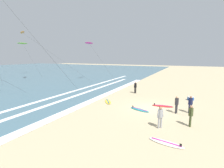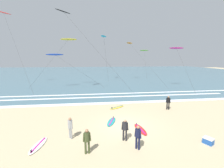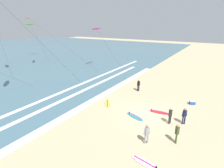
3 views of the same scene
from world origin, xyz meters
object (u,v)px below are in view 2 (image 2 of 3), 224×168
Objects in this scene: kite_blue_far_left at (55,55)px; kite_cyan_mid_center at (104,37)px; kite_yellow_low_near at (68,40)px; cooler_box at (208,141)px; surfer_mid_group at (125,128)px; surfer_foreground_main at (87,139)px; surfer_left_far at (138,135)px; surfboard_left_pile at (117,107)px; surfboard_near_water at (111,122)px; kite_black_high_left at (64,12)px; kite_lime_distant_low at (144,51)px; kite_orange_high_right at (130,43)px; kite_magenta_distant_high at (177,48)px; surfer_background_far at (168,101)px; surfboard_right_spare at (140,129)px; kite_red_far_right at (4,13)px; surfer_right_near at (70,126)px; surfboard_foreground_flat at (38,145)px.

kite_cyan_mid_center is at bearing 43.54° from kite_blue_far_left.
kite_yellow_low_near reaches higher than kite_blue_far_left.
cooler_box is at bearing -55.41° from kite_blue_far_left.
surfer_foreground_main is at bearing -155.84° from surfer_mid_group.
surfer_left_far is 0.77× the size of surfboard_left_pile.
surfer_left_far is 4.61m from surfboard_near_water.
surfer_foreground_main is 22.99m from kite_blue_far_left.
kite_black_high_left is 32.75m from kite_lime_distant_low.
surfboard_near_water is at bearing -106.30° from surfboard_left_pile.
kite_orange_high_right is (6.95, 22.46, 9.66)m from surfboard_left_pile.
kite_cyan_mid_center reaches higher than kite_magenta_distant_high.
kite_lime_distant_low is (21.94, 23.86, -4.67)m from kite_black_high_left.
kite_cyan_mid_center reaches higher than surfer_background_far.
surfer_foreground_main reaches higher than surfboard_right_spare.
kite_lime_distant_low reaches higher than surfer_left_far.
surfer_background_far is at bearing -42.84° from kite_blue_far_left.
kite_red_far_right is (-20.31, 17.68, 14.76)m from surfboard_left_pile.
surfer_right_near is 0.14× the size of kite_cyan_mid_center.
kite_lime_distant_low reaches higher than surfer_foreground_main.
surfer_foreground_main is at bearing -130.50° from kite_magenta_distant_high.
kite_lime_distant_low reaches higher than cooler_box.
surfer_background_far is 0.15× the size of kite_blue_far_left.
surfer_foreground_main reaches higher than surfboard_near_water.
kite_yellow_low_near reaches higher than kite_magenta_distant_high.
kite_black_high_left is 7.90m from kite_blue_far_left.
surfer_right_near is 0.74× the size of surfboard_foreground_flat.
kite_orange_high_right is (1.26, 23.84, 8.75)m from surfer_background_far.
surfer_background_far is at bearing 20.93° from surfboard_near_water.
kite_blue_far_left reaches higher than surfer_background_far.
surfer_background_far is 21.75m from kite_blue_far_left.
surfer_mid_group is 3.42m from surfboard_near_water.
surfer_right_near is 9.67m from cooler_box.
kite_magenta_distant_high reaches higher than kite_blue_far_left.
surfer_right_near is 4.22m from surfboard_near_water.
kite_black_high_left is at bearing 118.17° from surfboard_right_spare.
cooler_box is (25.27, -26.07, -14.59)m from kite_red_far_right.
surfer_right_near is 20.83m from kite_blue_far_left.
surfer_left_far reaches higher than surfboard_right_spare.
surfer_background_far reaches higher than cooler_box.
kite_cyan_mid_center is (1.32, 26.32, 11.24)m from surfboard_near_water.
kite_yellow_low_near is 14.26m from kite_red_far_right.
surfboard_near_water is at bearing 144.40° from cooler_box.
surfer_mid_group is 44.08m from kite_lime_distant_low.
kite_yellow_low_near is 4.17m from kite_blue_far_left.
surfer_right_near is 2.33m from surfboard_foreground_flat.
surfer_foreground_main is 24.97m from kite_yellow_low_near.
kite_red_far_right is at bearing 155.77° from kite_blue_far_left.
kite_red_far_right is at bearing -167.23° from kite_cyan_mid_center.
surfer_mid_group is 22.82m from kite_blue_far_left.
kite_cyan_mid_center is (-5.53, 23.70, 10.33)m from surfer_background_far.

